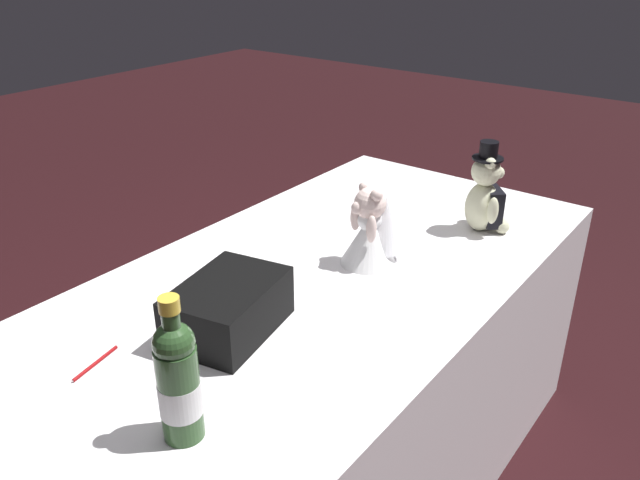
% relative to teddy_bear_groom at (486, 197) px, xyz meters
% --- Properties ---
extents(ground_plane, '(12.00, 12.00, 0.00)m').
position_rel_teddy_bear_groom_xyz_m(ground_plane, '(0.53, -0.24, -0.88)').
color(ground_plane, black).
extents(reception_table, '(1.83, 0.93, 0.77)m').
position_rel_teddy_bear_groom_xyz_m(reception_table, '(0.53, -0.24, -0.50)').
color(reception_table, white).
rests_on(reception_table, ground_plane).
extents(teddy_bear_groom, '(0.14, 0.14, 0.29)m').
position_rel_teddy_bear_groom_xyz_m(teddy_bear_groom, '(0.00, 0.00, 0.00)').
color(teddy_bear_groom, beige).
rests_on(teddy_bear_groom, reception_table).
extents(teddy_bear_bride, '(0.21, 0.18, 0.23)m').
position_rel_teddy_bear_groom_xyz_m(teddy_bear_bride, '(0.39, -0.16, -0.01)').
color(teddy_bear_bride, white).
rests_on(teddy_bear_bride, reception_table).
extents(champagne_bottle, '(0.08, 0.08, 0.30)m').
position_rel_teddy_bear_groom_xyz_m(champagne_bottle, '(1.18, -0.06, 0.02)').
color(champagne_bottle, '#2D4D27').
rests_on(champagne_bottle, reception_table).
extents(signing_pen, '(0.14, 0.04, 0.01)m').
position_rel_teddy_bear_groom_xyz_m(signing_pen, '(1.16, -0.37, -0.11)').
color(signing_pen, maroon).
rests_on(signing_pen, reception_table).
extents(gift_case_black, '(0.31, 0.25, 0.12)m').
position_rel_teddy_bear_groom_xyz_m(gift_case_black, '(0.88, -0.24, -0.05)').
color(gift_case_black, black).
rests_on(gift_case_black, reception_table).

